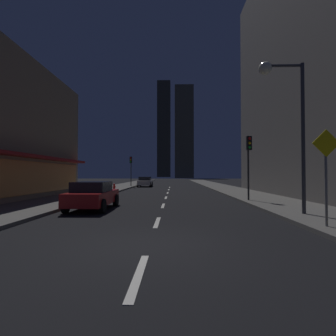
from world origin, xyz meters
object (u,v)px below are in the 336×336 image
at_px(street_lamp_right, 283,100).
at_px(traffic_light_far_left, 131,165).
at_px(traffic_light_near_right, 249,153).
at_px(car_parked_far, 145,182).
at_px(fire_hydrant_far_left, 114,187).
at_px(pedestrian_crossing_sign, 326,169).
at_px(car_parked_near, 93,195).

bearing_deg(street_lamp_right, traffic_light_far_left, 113.07).
xyz_separation_m(traffic_light_near_right, street_lamp_right, (-0.12, -5.74, 1.87)).
relative_size(car_parked_far, fire_hydrant_far_left, 6.48).
xyz_separation_m(traffic_light_near_right, pedestrian_crossing_sign, (0.10, -8.47, -1.18)).
distance_m(traffic_light_near_right, traffic_light_far_left, 22.66).
height_order(car_parked_near, fire_hydrant_far_left, car_parked_near).
relative_size(car_parked_far, street_lamp_right, 0.64).
distance_m(traffic_light_far_left, street_lamp_right, 27.83).
xyz_separation_m(car_parked_near, traffic_light_far_left, (-1.90, 23.32, 2.45)).
bearing_deg(street_lamp_right, car_parked_near, 166.06).
xyz_separation_m(street_lamp_right, pedestrian_crossing_sign, (0.22, -2.73, -3.05)).
bearing_deg(pedestrian_crossing_sign, car_parked_far, 107.36).
relative_size(traffic_light_near_right, pedestrian_crossing_sign, 1.33).
height_order(car_parked_near, car_parked_far, same).
height_order(car_parked_far, traffic_light_near_right, traffic_light_near_right).
height_order(car_parked_near, traffic_light_far_left, traffic_light_far_left).
bearing_deg(car_parked_far, pedestrian_crossing_sign, -72.64).
bearing_deg(fire_hydrant_far_left, street_lamp_right, -56.44).
distance_m(fire_hydrant_far_left, traffic_light_near_right, 16.26).
bearing_deg(car_parked_near, street_lamp_right, -13.94).
distance_m(car_parked_far, fire_hydrant_far_left, 9.97).
height_order(car_parked_far, street_lamp_right, street_lamp_right).
distance_m(fire_hydrant_far_left, street_lamp_right, 20.92).
bearing_deg(fire_hydrant_far_left, traffic_light_far_left, 87.32).
distance_m(car_parked_near, traffic_light_far_left, 23.52).
xyz_separation_m(car_parked_near, car_parked_far, (0.00, 24.47, 0.00)).
xyz_separation_m(car_parked_far, traffic_light_far_left, (-1.90, -1.15, 2.45)).
bearing_deg(street_lamp_right, pedestrian_crossing_sign, -85.38).
distance_m(car_parked_far, traffic_light_far_left, 3.31).
xyz_separation_m(car_parked_near, fire_hydrant_far_left, (-2.30, 14.78, -0.29)).
bearing_deg(street_lamp_right, traffic_light_near_right, 88.80).
relative_size(car_parked_near, traffic_light_far_left, 1.01).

